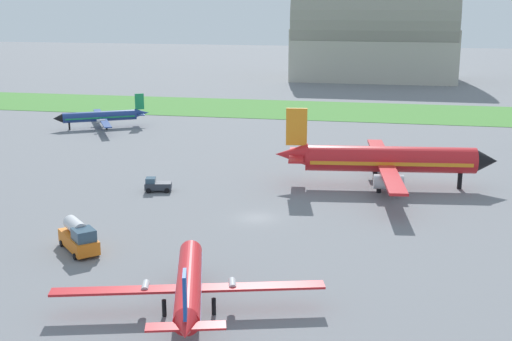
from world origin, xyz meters
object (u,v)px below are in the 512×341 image
(airplane_midfield_jet, at_px, (385,160))
(pushback_tug_near_gate, at_px, (157,185))
(fuel_truck_by_runway, at_px, (79,237))
(airplane_foreground_turboprop, at_px, (189,284))
(airplane_taxiing_turboprop, at_px, (102,116))

(airplane_midfield_jet, distance_m, pushback_tug_near_gate, 31.92)
(fuel_truck_by_runway, bearing_deg, airplane_foreground_turboprop, 9.57)
(airplane_midfield_jet, distance_m, airplane_foreground_turboprop, 45.84)
(airplane_foreground_turboprop, relative_size, fuel_truck_by_runway, 3.57)
(airplane_midfield_jet, height_order, pushback_tug_near_gate, airplane_midfield_jet)
(fuel_truck_by_runway, bearing_deg, pushback_tug_near_gate, 135.13)
(pushback_tug_near_gate, xyz_separation_m, fuel_truck_by_runway, (-0.44, -23.33, 0.67))
(airplane_taxiing_turboprop, relative_size, pushback_tug_near_gate, 5.17)
(pushback_tug_near_gate, distance_m, fuel_truck_by_runway, 23.34)
(airplane_foreground_turboprop, xyz_separation_m, fuel_truck_by_runway, (-15.47, 11.51, -0.95))
(airplane_foreground_turboprop, distance_m, pushback_tug_near_gate, 37.98)
(airplane_foreground_turboprop, relative_size, pushback_tug_near_gate, 5.79)
(airplane_midfield_jet, bearing_deg, airplane_taxiing_turboprop, 142.23)
(airplane_midfield_jet, xyz_separation_m, fuel_truck_by_runway, (-31.13, -31.54, -2.41))
(pushback_tug_near_gate, bearing_deg, airplane_midfield_jet, -178.15)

